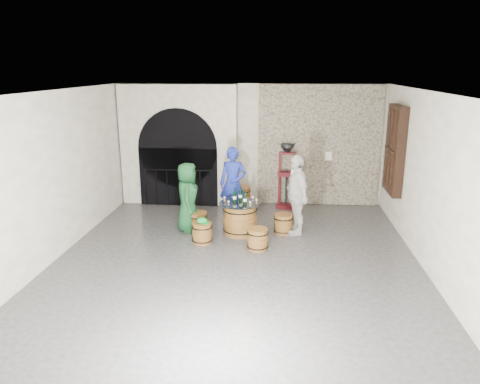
# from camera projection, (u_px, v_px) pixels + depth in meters

# --- Properties ---
(ground) EXTENTS (8.00, 8.00, 0.00)m
(ground) POSITION_uv_depth(u_px,v_px,m) (236.00, 260.00, 8.79)
(ground) COLOR #303033
(ground) RESTS_ON ground
(wall_back) EXTENTS (8.00, 0.00, 8.00)m
(wall_back) POSITION_uv_depth(u_px,v_px,m) (251.00, 144.00, 12.20)
(wall_back) COLOR silver
(wall_back) RESTS_ON ground
(wall_front) EXTENTS (8.00, 0.00, 8.00)m
(wall_front) POSITION_uv_depth(u_px,v_px,m) (196.00, 277.00, 4.52)
(wall_front) COLOR silver
(wall_front) RESTS_ON ground
(wall_left) EXTENTS (0.00, 8.00, 8.00)m
(wall_left) POSITION_uv_depth(u_px,v_px,m) (54.00, 176.00, 8.67)
(wall_left) COLOR silver
(wall_left) RESTS_ON ground
(wall_right) EXTENTS (0.00, 8.00, 8.00)m
(wall_right) POSITION_uv_depth(u_px,v_px,m) (432.00, 185.00, 8.05)
(wall_right) COLOR silver
(wall_right) RESTS_ON ground
(ceiling) EXTENTS (8.00, 8.00, 0.00)m
(ceiling) POSITION_uv_depth(u_px,v_px,m) (236.00, 92.00, 7.93)
(ceiling) COLOR beige
(ceiling) RESTS_ON wall_back
(stone_facing_panel) EXTENTS (3.20, 0.12, 3.18)m
(stone_facing_panel) POSITION_uv_depth(u_px,v_px,m) (319.00, 146.00, 11.98)
(stone_facing_panel) COLOR #A0987F
(stone_facing_panel) RESTS_ON ground
(arched_opening) EXTENTS (3.10, 0.60, 3.19)m
(arched_opening) POSITION_uv_depth(u_px,v_px,m) (179.00, 146.00, 12.12)
(arched_opening) COLOR silver
(arched_opening) RESTS_ON ground
(shuttered_window) EXTENTS (0.23, 1.10, 2.00)m
(shuttered_window) POSITION_uv_depth(u_px,v_px,m) (395.00, 150.00, 10.31)
(shuttered_window) COLOR black
(shuttered_window) RESTS_ON wall_right
(barrel_table) EXTENTS (0.93, 0.93, 0.72)m
(barrel_table) POSITION_uv_depth(u_px,v_px,m) (240.00, 218.00, 10.11)
(barrel_table) COLOR brown
(barrel_table) RESTS_ON ground
(barrel_stool_left) EXTENTS (0.44, 0.44, 0.45)m
(barrel_stool_left) POSITION_uv_depth(u_px,v_px,m) (198.00, 222.00, 10.31)
(barrel_stool_left) COLOR brown
(barrel_stool_left) RESTS_ON ground
(barrel_stool_far) EXTENTS (0.44, 0.44, 0.45)m
(barrel_stool_far) POSITION_uv_depth(u_px,v_px,m) (233.00, 211.00, 11.07)
(barrel_stool_far) COLOR brown
(barrel_stool_far) RESTS_ON ground
(barrel_stool_right) EXTENTS (0.44, 0.44, 0.45)m
(barrel_stool_right) POSITION_uv_depth(u_px,v_px,m) (283.00, 224.00, 10.18)
(barrel_stool_right) COLOR brown
(barrel_stool_right) RESTS_ON ground
(barrel_stool_near_right) EXTENTS (0.44, 0.44, 0.45)m
(barrel_stool_near_right) POSITION_uv_depth(u_px,v_px,m) (258.00, 239.00, 9.27)
(barrel_stool_near_right) COLOR brown
(barrel_stool_near_right) RESTS_ON ground
(barrel_stool_near_left) EXTENTS (0.44, 0.44, 0.45)m
(barrel_stool_near_left) POSITION_uv_depth(u_px,v_px,m) (202.00, 233.00, 9.62)
(barrel_stool_near_left) COLOR brown
(barrel_stool_near_left) RESTS_ON ground
(green_cap) EXTENTS (0.26, 0.22, 0.12)m
(green_cap) POSITION_uv_depth(u_px,v_px,m) (202.00, 221.00, 9.54)
(green_cap) COLOR #0D9632
(green_cap) RESTS_ON barrel_stool_near_left
(person_green) EXTENTS (0.60, 0.83, 1.58)m
(person_green) POSITION_uv_depth(u_px,v_px,m) (188.00, 197.00, 10.19)
(person_green) COLOR #134521
(person_green) RESTS_ON ground
(person_blue) EXTENTS (0.68, 0.47, 1.79)m
(person_blue) POSITION_uv_depth(u_px,v_px,m) (233.00, 184.00, 10.92)
(person_blue) COLOR #1B2B99
(person_blue) RESTS_ON ground
(person_white) EXTENTS (0.75, 1.14, 1.79)m
(person_white) POSITION_uv_depth(u_px,v_px,m) (296.00, 195.00, 10.01)
(person_white) COLOR silver
(person_white) RESTS_ON ground
(wine_bottle_left) EXTENTS (0.08, 0.08, 0.32)m
(wine_bottle_left) POSITION_uv_depth(u_px,v_px,m) (235.00, 196.00, 10.04)
(wine_bottle_left) COLOR black
(wine_bottle_left) RESTS_ON barrel_table
(wine_bottle_center) EXTENTS (0.08, 0.08, 0.32)m
(wine_bottle_center) POSITION_uv_depth(u_px,v_px,m) (245.00, 199.00, 9.87)
(wine_bottle_center) COLOR black
(wine_bottle_center) RESTS_ON barrel_table
(wine_bottle_right) EXTENTS (0.08, 0.08, 0.32)m
(wine_bottle_right) POSITION_uv_depth(u_px,v_px,m) (240.00, 195.00, 10.16)
(wine_bottle_right) COLOR black
(wine_bottle_right) RESTS_ON barrel_table
(tasting_glass_a) EXTENTS (0.05, 0.05, 0.10)m
(tasting_glass_a) POSITION_uv_depth(u_px,v_px,m) (229.00, 203.00, 9.85)
(tasting_glass_a) COLOR #C96C27
(tasting_glass_a) RESTS_ON barrel_table
(tasting_glass_b) EXTENTS (0.05, 0.05, 0.10)m
(tasting_glass_b) POSITION_uv_depth(u_px,v_px,m) (256.00, 201.00, 9.98)
(tasting_glass_b) COLOR #C96C27
(tasting_glass_b) RESTS_ON barrel_table
(tasting_glass_c) EXTENTS (0.05, 0.05, 0.10)m
(tasting_glass_c) POSITION_uv_depth(u_px,v_px,m) (234.00, 198.00, 10.17)
(tasting_glass_c) COLOR #C96C27
(tasting_glass_c) RESTS_ON barrel_table
(tasting_glass_d) EXTENTS (0.05, 0.05, 0.10)m
(tasting_glass_d) POSITION_uv_depth(u_px,v_px,m) (253.00, 199.00, 10.17)
(tasting_glass_d) COLOR #C96C27
(tasting_glass_d) RESTS_ON barrel_table
(tasting_glass_e) EXTENTS (0.05, 0.05, 0.10)m
(tasting_glass_e) POSITION_uv_depth(u_px,v_px,m) (250.00, 204.00, 9.80)
(tasting_glass_e) COLOR #C96C27
(tasting_glass_e) RESTS_ON barrel_table
(tasting_glass_f) EXTENTS (0.05, 0.05, 0.10)m
(tasting_glass_f) POSITION_uv_depth(u_px,v_px,m) (224.00, 199.00, 10.14)
(tasting_glass_f) COLOR #C96C27
(tasting_glass_f) RESTS_ON barrel_table
(side_barrel) EXTENTS (0.47, 0.47, 0.62)m
(side_barrel) POSITION_uv_depth(u_px,v_px,m) (242.00, 198.00, 11.86)
(side_barrel) COLOR brown
(side_barrel) RESTS_ON ground
(corking_press) EXTENTS (0.72, 0.45, 1.71)m
(corking_press) POSITION_uv_depth(u_px,v_px,m) (287.00, 171.00, 11.81)
(corking_press) COLOR #460B13
(corking_press) RESTS_ON ground
(control_box) EXTENTS (0.18, 0.10, 0.22)m
(control_box) POSITION_uv_depth(u_px,v_px,m) (328.00, 156.00, 11.95)
(control_box) COLOR silver
(control_box) RESTS_ON wall_back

